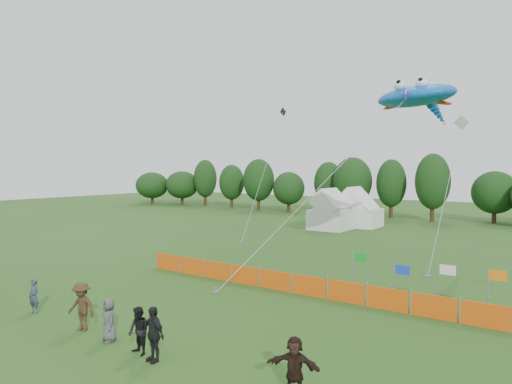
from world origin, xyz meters
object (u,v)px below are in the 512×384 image
Objects in this scene: tent_left at (331,213)px; spectator_d at (153,334)px; tent_right at (358,212)px; spectator_c at (81,307)px; spectator_f at (294,366)px; spectator_e at (109,320)px; spectator_b at (139,331)px; barrier_fence at (291,283)px; spectator_a at (34,296)px; stingray_kite at (418,97)px.

tent_left is 34.29m from spectator_d.
tent_left is 4.07m from tent_right.
spectator_c is at bearing -84.28° from tent_right.
spectator_c is 9.40m from spectator_f.
spectator_b is at bearing 15.96° from spectator_e.
tent_right is 2.82× the size of spectator_b.
tent_right reaches higher than spectator_f.
tent_right is 0.23× the size of barrier_fence.
spectator_e is 0.96× the size of spectator_f.
tent_left is at bearing 101.37° from spectator_f.
spectator_f is (9.39, 0.41, -0.12)m from spectator_c.
barrier_fence is at bearing -74.34° from tent_right.
tent_left is 2.54× the size of spectator_a.
spectator_c is at bearing -10.17° from spectator_a.
spectator_d is at bearing -86.89° from barrier_fence.
tent_left is 2.02× the size of spectator_c.
spectator_b is 1.87m from spectator_e.
tent_right is 2.53× the size of spectator_d.
spectator_f is at bearing 25.66° from spectator_e.
spectator_d reaches higher than barrier_fence.
stingray_kite is (12.18, -12.45, 9.28)m from tent_left.
tent_left is 24.86m from barrier_fence.
spectator_e is (-2.66, 0.27, -0.11)m from spectator_d.
stingray_kite is (10.75, -16.26, 9.34)m from tent_right.
stingray_kite is (7.10, 20.17, 10.04)m from spectator_c.
spectator_b is 0.99× the size of spectator_f.
spectator_c is 1.04× the size of spectator_d.
spectator_c is (-3.64, 0.26, 0.13)m from spectator_b.
spectator_e is at bearing -176.02° from spectator_b.
spectator_e is 23.26m from stingray_kite.
spectator_c is (3.65, -36.43, -0.70)m from tent_right.
spectator_f is (5.49, -9.06, 0.33)m from barrier_fence.
barrier_fence is at bearing 108.38° from spectator_f.
tent_right is 36.62m from spectator_c.
spectator_f is at bearing -65.81° from tent_left.
spectator_a is (-7.51, -9.40, 0.26)m from barrier_fence.
spectator_c is (5.07, -32.62, -0.77)m from tent_left.
barrier_fence is 9.74m from spectator_b.
spectator_e is (1.78, -0.05, -0.15)m from spectator_c.
stingray_kite reaches higher than spectator_f.
tent_left is at bearing 83.56° from spectator_a.
spectator_e is (5.43, -36.48, -0.85)m from tent_right.
spectator_f is at bearing -83.39° from stingray_kite.
spectator_d is (8.05, -0.39, 0.16)m from spectator_a.
tent_right is (1.43, 3.81, -0.07)m from tent_left.
barrier_fence is 11.97× the size of spectator_f.
spectator_b is 1.02× the size of spectator_e.
spectator_a is at bearing -118.06° from stingray_kite.
spectator_b is (7.29, -36.69, -0.83)m from tent_right.
stingray_kite is at bearing -56.53° from tent_right.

